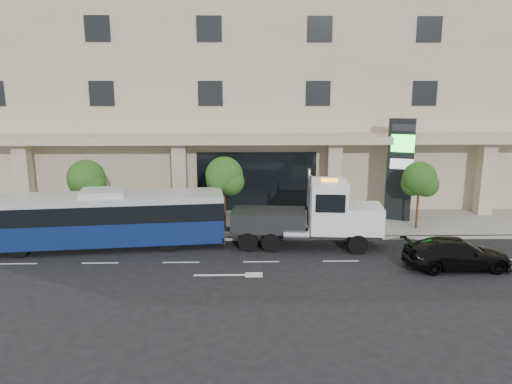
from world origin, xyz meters
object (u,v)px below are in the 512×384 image
(city_bus, at_px, (105,218))
(signage_pylon, at_px, (400,169))
(black_sedan, at_px, (457,254))
(tow_truck, at_px, (313,216))

(city_bus, xyz_separation_m, signage_pylon, (17.22, 4.59, 1.77))
(black_sedan, relative_size, signage_pylon, 0.79)
(city_bus, height_order, signage_pylon, signage_pylon)
(tow_truck, relative_size, signage_pylon, 1.43)
(black_sedan, xyz_separation_m, signage_pylon, (-0.45, 8.09, 2.66))
(city_bus, height_order, tow_truck, tow_truck)
(city_bus, bearing_deg, black_sedan, -17.38)
(tow_truck, xyz_separation_m, signage_pylon, (6.04, 4.78, 1.69))
(city_bus, bearing_deg, signage_pylon, 8.76)
(black_sedan, bearing_deg, city_bus, 77.39)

